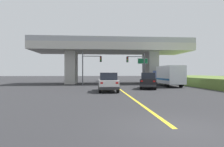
# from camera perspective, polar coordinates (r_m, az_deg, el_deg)

# --- Properties ---
(ground) EXTENTS (160.00, 160.00, 0.00)m
(ground) POSITION_cam_1_polar(r_m,az_deg,el_deg) (35.66, -0.14, -2.98)
(ground) COLOR #2B2B2D
(overpass_bridge) EXTENTS (28.35, 8.89, 8.05)m
(overpass_bridge) POSITION_cam_1_polar(r_m,az_deg,el_deg) (35.78, -0.14, 6.07)
(overpass_bridge) COLOR #B7B5AD
(overpass_bridge) RESTS_ON ground
(lane_divider_stripe) EXTENTS (0.20, 26.04, 0.01)m
(lane_divider_stripe) POSITION_cam_1_polar(r_m,az_deg,el_deg) (19.88, 3.50, -5.56)
(lane_divider_stripe) COLOR yellow
(lane_divider_stripe) RESTS_ON ground
(suv_lead) EXTENTS (2.03, 4.75, 2.02)m
(suv_lead) POSITION_cam_1_polar(r_m,az_deg,el_deg) (20.43, -1.23, -2.56)
(suv_lead) COLOR silver
(suv_lead) RESTS_ON ground
(suv_crossing) EXTENTS (3.30, 5.15, 2.02)m
(suv_crossing) POSITION_cam_1_polar(r_m,az_deg,el_deg) (24.40, 11.06, -2.11)
(suv_crossing) COLOR black
(suv_crossing) RESTS_ON ground
(box_truck) EXTENTS (2.33, 7.47, 2.99)m
(box_truck) POSITION_cam_1_polar(r_m,az_deg,el_deg) (29.25, 16.58, -0.60)
(box_truck) COLOR navy
(box_truck) RESTS_ON ground
(sedan_oncoming) EXTENTS (2.01, 4.48, 2.02)m
(sedan_oncoming) POSITION_cam_1_polar(r_m,az_deg,el_deg) (45.25, -2.27, -1.01)
(sedan_oncoming) COLOR navy
(sedan_oncoming) RESTS_ON ground
(traffic_signal_nearside) EXTENTS (3.10, 0.36, 5.36)m
(traffic_signal_nearside) POSITION_cam_1_polar(r_m,az_deg,el_deg) (31.78, 7.87, 2.76)
(traffic_signal_nearside) COLOR #56595E
(traffic_signal_nearside) RESTS_ON ground
(traffic_signal_farside) EXTENTS (3.27, 0.36, 5.63)m
(traffic_signal_farside) POSITION_cam_1_polar(r_m,az_deg,el_deg) (31.76, -6.91, 2.95)
(traffic_signal_farside) COLOR #56595E
(traffic_signal_farside) RESTS_ON ground
(highway_sign) EXTENTS (1.81, 0.17, 4.66)m
(highway_sign) POSITION_cam_1_polar(r_m,az_deg,el_deg) (33.20, 9.29, 2.77)
(highway_sign) COLOR slate
(highway_sign) RESTS_ON ground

